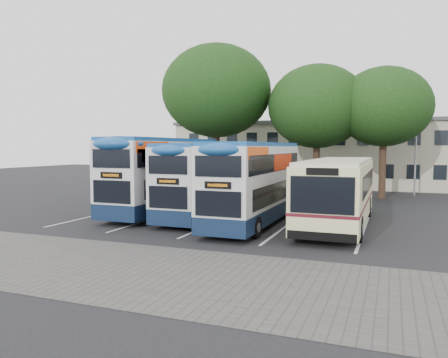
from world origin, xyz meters
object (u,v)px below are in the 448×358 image
bus_dd_right (255,179)px  bus_single (339,188)px  lamp_post (416,129)px  tree_right (384,107)px  bus_dd_left (165,172)px  bus_dd_mid (210,177)px  tree_mid (317,107)px  tree_left (217,91)px

bus_dd_right → bus_single: (3.84, 1.21, -0.40)m
lamp_post → tree_right: size_ratio=0.95×
bus_dd_left → bus_dd_right: 6.15m
bus_dd_right → bus_single: bus_dd_right is taller
bus_dd_mid → bus_dd_right: bus_dd_right is taller
tree_mid → tree_right: bearing=2.6°
lamp_post → tree_mid: (-7.05, -2.64, 1.72)m
bus_single → bus_dd_right: bearing=-162.5°
lamp_post → bus_single: size_ratio=0.85×
bus_dd_left → bus_dd_mid: bearing=-8.9°
lamp_post → bus_dd_right: 18.05m
bus_dd_left → tree_right: bearing=46.0°
tree_mid → bus_single: 13.49m
lamp_post → tree_left: tree_left is taller
bus_dd_mid → bus_single: size_ratio=0.89×
tree_left → tree_mid: bearing=5.4°
bus_dd_right → bus_single: bearing=17.5°
bus_dd_mid → bus_single: (6.75, -0.08, -0.37)m
bus_dd_left → bus_dd_right: size_ratio=1.07×
bus_dd_left → bus_dd_mid: bus_dd_left is taller
tree_right → bus_dd_left: 17.00m
tree_left → tree_mid: 8.08m
lamp_post → tree_right: (-2.30, -2.42, 1.56)m
bus_single → tree_mid: bearing=104.1°
tree_left → bus_dd_mid: (4.23, -11.32, -6.07)m
bus_dd_mid → bus_dd_left: bearing=171.1°
tree_left → bus_dd_mid: bearing=-69.5°
tree_mid → bus_dd_right: (-0.79, -13.37, -4.61)m
tree_left → bus_dd_right: tree_left is taller
tree_left → bus_dd_left: bearing=-83.5°
tree_left → bus_single: (10.98, -11.40, -6.44)m
lamp_post → bus_dd_left: 19.97m
tree_left → bus_dd_mid: 13.52m
tree_mid → bus_dd_mid: tree_mid is taller
lamp_post → bus_dd_mid: lamp_post is taller
tree_right → bus_dd_mid: (-8.44, -12.29, -4.49)m
tree_mid → bus_dd_mid: bearing=-107.0°
lamp_post → tree_left: size_ratio=0.76×
tree_mid → bus_dd_right: tree_mid is taller
lamp_post → tree_right: 3.68m
tree_left → tree_mid: tree_left is taller
bus_single → tree_right: bearing=82.2°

